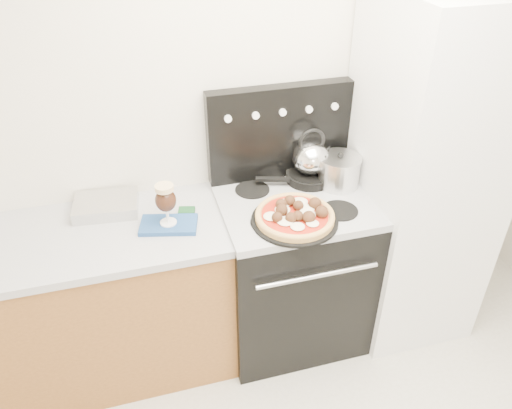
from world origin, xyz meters
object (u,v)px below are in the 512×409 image
object	(u,v)px
oven_mitt	(169,225)
skillet	(309,176)
pizza_pan	(295,220)
tea_kettle	(311,155)
pizza	(295,214)
fridge	(421,178)
stock_pot	(339,172)
base_cabinet	(86,309)
beer_glass	(166,204)
stove_body	(291,272)

from	to	relation	value
oven_mitt	skillet	size ratio (longest dim) A/B	1.06
pizza_pan	tea_kettle	xyz separation A→B (m)	(0.20, 0.34, 0.15)
pizza_pan	pizza	size ratio (longest dim) A/B	1.11
fridge	stock_pot	xyz separation A→B (m)	(-0.43, 0.10, 0.05)
base_cabinet	fridge	distance (m)	1.88
base_cabinet	fridge	xyz separation A→B (m)	(1.80, -0.05, 0.52)
beer_glass	pizza	xyz separation A→B (m)	(0.58, -0.15, -0.07)
skillet	oven_mitt	bearing A→B (deg)	-166.27
fridge	oven_mitt	bearing A→B (deg)	-179.96
pizza_pan	stock_pot	xyz separation A→B (m)	(0.33, 0.25, 0.07)
stove_body	pizza_pan	size ratio (longest dim) A/B	2.13
pizza_pan	base_cabinet	bearing A→B (deg)	169.35
skillet	tea_kettle	world-z (taller)	tea_kettle
oven_mitt	stock_pot	size ratio (longest dim) A/B	1.25
stove_body	fridge	world-z (taller)	fridge
stove_body	stock_pot	size ratio (longest dim) A/B	4.14
oven_mitt	stock_pot	world-z (taller)	stock_pot
stove_body	skillet	distance (m)	0.55
fridge	skillet	size ratio (longest dim) A/B	7.56
base_cabinet	pizza	xyz separation A→B (m)	(1.04, -0.20, 0.53)
beer_glass	skillet	bearing A→B (deg)	13.73
fridge	stock_pot	bearing A→B (deg)	166.45
beer_glass	tea_kettle	xyz separation A→B (m)	(0.78, 0.19, 0.04)
fridge	stock_pot	size ratio (longest dim) A/B	8.93
pizza_pan	pizza	distance (m)	0.03
base_cabinet	stock_pot	xyz separation A→B (m)	(1.37, 0.05, 0.57)
beer_glass	stock_pot	distance (m)	0.91
stove_body	pizza	size ratio (longest dim) A/B	2.36
stove_body	base_cabinet	bearing A→B (deg)	178.70
oven_mitt	pizza	xyz separation A→B (m)	(0.58, -0.15, 0.05)
base_cabinet	stove_body	bearing A→B (deg)	-1.30
fridge	pizza	xyz separation A→B (m)	(-0.76, -0.15, 0.01)
tea_kettle	pizza_pan	bearing A→B (deg)	-119.00
base_cabinet	skillet	world-z (taller)	skillet
base_cabinet	skillet	bearing A→B (deg)	6.39
beer_glass	pizza	world-z (taller)	beer_glass
base_cabinet	skillet	xyz separation A→B (m)	(1.25, 0.14, 0.51)
stove_body	beer_glass	bearing A→B (deg)	-177.67
fridge	pizza_pan	xyz separation A→B (m)	(-0.76, -0.15, -0.02)
tea_kettle	base_cabinet	bearing A→B (deg)	-171.65
oven_mitt	tea_kettle	world-z (taller)	tea_kettle
stove_body	pizza	distance (m)	0.55
fridge	skillet	bearing A→B (deg)	161.30
pizza_pan	beer_glass	bearing A→B (deg)	165.89
base_cabinet	stock_pot	world-z (taller)	stock_pot
fridge	tea_kettle	bearing A→B (deg)	161.30
base_cabinet	tea_kettle	bearing A→B (deg)	6.39
stove_body	tea_kettle	bearing A→B (deg)	49.47
stove_body	beer_glass	xyz separation A→B (m)	(-0.64, -0.03, 0.59)
stove_body	pizza_pan	distance (m)	0.52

